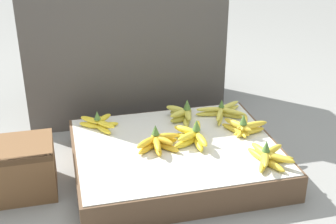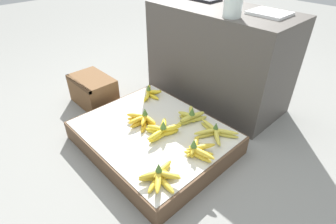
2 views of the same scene
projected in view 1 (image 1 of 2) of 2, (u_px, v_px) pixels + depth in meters
The scene contains 11 objects.
ground_plane at pixel (175, 170), 2.15m from camera, with size 10.00×10.00×0.00m, color gray.
display_platform at pixel (176, 157), 2.12m from camera, with size 0.91×0.74×0.13m.
back_vendor_table at pixel (122, 48), 2.64m from camera, with size 1.06×0.50×0.71m.
wooden_crate at pixel (10, 170), 1.94m from camera, with size 0.36×0.24×0.22m.
banana_bunch_front_right at pixel (268, 157), 1.94m from camera, with size 0.19×0.22×0.10m.
banana_bunch_middle_midleft at pixel (158, 143), 2.05m from camera, with size 0.21×0.15×0.10m.
banana_bunch_middle_midright at pixel (193, 136), 2.10m from camera, with size 0.17×0.24×0.11m.
banana_bunch_middle_right at pixel (243, 127), 2.18m from camera, with size 0.21×0.17×0.11m.
banana_bunch_back_left at pixel (99, 123), 2.23m from camera, with size 0.19×0.20×0.09m.
banana_bunch_back_midright at pixel (184, 114), 2.31m from camera, with size 0.15×0.21×0.11m.
banana_bunch_back_right at pixel (222, 112), 2.35m from camera, with size 0.26×0.21×0.09m.
Camera 1 is at (-0.47, -1.77, 1.16)m, focal length 50.00 mm.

